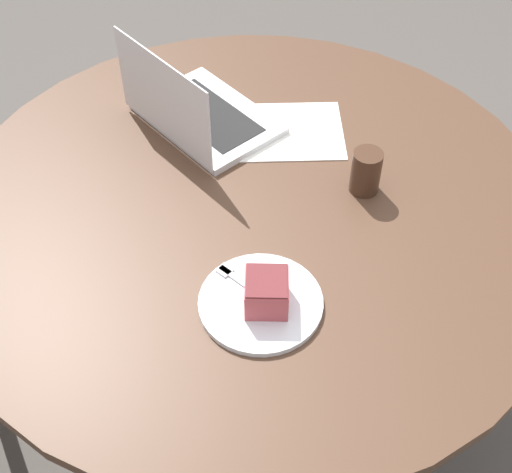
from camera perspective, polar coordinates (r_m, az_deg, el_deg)
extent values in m
plane|color=#4C4742|center=(2.15, -0.24, -11.79)|extent=(12.00, 12.00, 0.00)
cylinder|color=#4C3323|center=(2.14, -0.24, -11.65)|extent=(0.43, 0.43, 0.02)
cylinder|color=#4C3323|center=(1.83, -0.28, -5.78)|extent=(0.10, 0.10, 0.71)
cylinder|color=#4C3323|center=(1.55, -0.33, 2.40)|extent=(1.33, 1.33, 0.03)
cube|color=white|center=(1.72, 1.77, 8.41)|extent=(0.37, 0.32, 0.00)
cylinder|color=silver|center=(1.36, 0.37, -5.31)|extent=(0.24, 0.24, 0.01)
cube|color=#B74C51|center=(1.32, 0.85, -4.51)|extent=(0.11, 0.11, 0.07)
cube|color=maroon|center=(1.29, 0.87, -3.56)|extent=(0.10, 0.11, 0.00)
cube|color=silver|center=(1.36, -0.27, -4.28)|extent=(0.08, 0.16, 0.00)
cube|color=silver|center=(1.40, -2.51, -2.71)|extent=(0.04, 0.04, 0.00)
cylinder|color=#3D2619|center=(1.56, 8.79, 5.15)|extent=(0.07, 0.07, 0.10)
cube|color=silver|center=(1.75, -3.88, 9.47)|extent=(0.31, 0.38, 0.02)
cube|color=black|center=(1.75, -3.89, 9.72)|extent=(0.20, 0.30, 0.00)
cube|color=silver|center=(1.63, -7.45, 10.88)|extent=(0.09, 0.32, 0.21)
cube|color=black|center=(1.63, -7.34, 10.94)|extent=(0.09, 0.31, 0.20)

